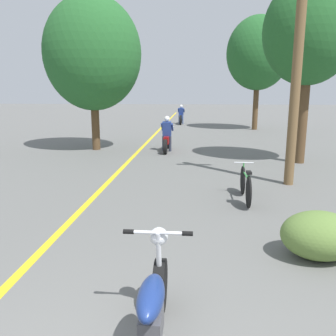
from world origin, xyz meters
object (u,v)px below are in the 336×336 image
Objects in this scene: motorcycle_rider_lead at (167,138)px; roadside_tree_left at (92,54)px; motorcycle_rider_far at (181,117)px; roadside_tree_right_far at (258,53)px; motorcycle_foreground at (152,313)px; utility_pole at (297,65)px; bicycle_parked at (246,185)px; roadside_tree_right_near at (310,32)px.

roadside_tree_left is at bearing 177.19° from motorcycle_rider_lead.
motorcycle_rider_lead is at bearing -90.06° from motorcycle_rider_far.
motorcycle_rider_far is at bearing 89.94° from motorcycle_rider_lead.
motorcycle_rider_lead is at bearing -119.48° from roadside_tree_right_far.
roadside_tree_left is 12.40m from motorcycle_foreground.
utility_pole is 6.53m from motorcycle_rider_lead.
bicycle_parked is at bearing -82.83° from motorcycle_rider_far.
motorcycle_foreground is at bearing -106.80° from bicycle_parked.
bicycle_parked is (2.28, -18.10, -0.16)m from motorcycle_rider_far.
roadside_tree_left reaches higher than motorcycle_foreground.
motorcycle_rider_lead is at bearing -2.81° from roadside_tree_left.
motorcycle_foreground is 1.05× the size of motorcycle_rider_lead.
motorcycle_rider_lead is at bearing 94.23° from motorcycle_foreground.
roadside_tree_right_near is at bearing 70.03° from utility_pole.
utility_pole is at bearing -77.82° from motorcycle_rider_far.
motorcycle_rider_far is (0.01, 11.74, -0.01)m from motorcycle_rider_lead.
utility_pole is 2.73× the size of motorcycle_rider_far.
motorcycle_rider_far is 18.24m from bicycle_parked.
roadside_tree_right_near is (1.05, 2.90, 1.17)m from utility_pole.
utility_pole is 3.29m from roadside_tree_right_near.
motorcycle_foreground is 5.05m from bicycle_parked.
motorcycle_foreground is at bearing -87.96° from motorcycle_rider_far.
motorcycle_rider_far is at bearing 102.18° from utility_pole.
roadside_tree_right_far is at bearing 89.56° from roadside_tree_right_near.
motorcycle_foreground is (-3.90, -19.55, -4.09)m from roadside_tree_right_far.
bicycle_parked is (-1.31, -1.50, -2.64)m from utility_pole.
roadside_tree_left is 4.37m from motorcycle_rider_lead.
roadside_tree_right_far reaches higher than bicycle_parked.
utility_pole is 13.35m from roadside_tree_right_far.
utility_pole is at bearing 66.42° from motorcycle_foreground.
motorcycle_rider_far is at bearing 92.04° from motorcycle_foreground.
motorcycle_foreground reaches higher than bicycle_parked.
bicycle_parked is at bearing -70.19° from motorcycle_rider_lead.
motorcycle_foreground is 1.26× the size of bicycle_parked.
roadside_tree_right_far reaches higher than motorcycle_foreground.
roadside_tree_left is 3.02× the size of motorcycle_rider_lead.
roadside_tree_right_near is 10.67m from motorcycle_foreground.
utility_pole is at bearing 48.95° from bicycle_parked.
roadside_tree_right_far reaches higher than roadside_tree_left.
motorcycle_rider_far is (-4.63, 13.70, -3.64)m from roadside_tree_right_near.
roadside_tree_right_far is 10.40m from motorcycle_rider_lead.
roadside_tree_right_far is at bearing 78.73° from motorcycle_foreground.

